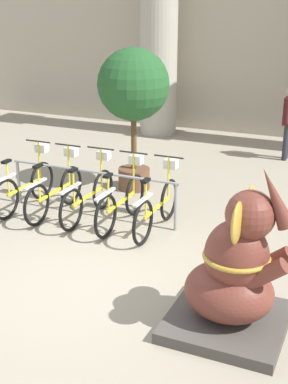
% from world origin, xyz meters
% --- Properties ---
extents(ground_plane, '(60.00, 60.00, 0.00)m').
position_xyz_m(ground_plane, '(0.00, 0.00, 0.00)').
color(ground_plane, '#9E937F').
extents(building_facade, '(20.00, 0.20, 6.00)m').
position_xyz_m(building_facade, '(0.00, 8.60, 3.00)').
color(building_facade, '#B2A893').
rests_on(building_facade, ground_plane).
extents(column_left, '(1.16, 1.16, 5.16)m').
position_xyz_m(column_left, '(-2.23, 7.60, 2.62)').
color(column_left, '#ADA899').
rests_on(column_left, ground_plane).
extents(bike_rack, '(2.97, 0.05, 0.77)m').
position_xyz_m(bike_rack, '(-1.02, 1.95, 0.58)').
color(bike_rack, gray).
rests_on(bike_rack, ground_plane).
extents(bicycle_0, '(0.48, 1.67, 1.06)m').
position_xyz_m(bicycle_0, '(-2.20, 1.81, 0.41)').
color(bicycle_0, black).
rests_on(bicycle_0, ground_plane).
extents(bicycle_1, '(0.48, 1.67, 1.06)m').
position_xyz_m(bicycle_1, '(-1.61, 1.80, 0.41)').
color(bicycle_1, black).
rests_on(bicycle_1, ground_plane).
extents(bicycle_2, '(0.48, 1.67, 1.06)m').
position_xyz_m(bicycle_2, '(-1.02, 1.84, 0.41)').
color(bicycle_2, black).
rests_on(bicycle_2, ground_plane).
extents(bicycle_3, '(0.48, 1.67, 1.06)m').
position_xyz_m(bicycle_3, '(-0.43, 1.83, 0.41)').
color(bicycle_3, black).
rests_on(bicycle_3, ground_plane).
extents(bicycle_4, '(0.48, 1.67, 1.06)m').
position_xyz_m(bicycle_4, '(0.17, 1.84, 0.41)').
color(bicycle_4, black).
rests_on(bicycle_4, ground_plane).
extents(elephant_statue, '(1.23, 1.23, 1.86)m').
position_xyz_m(elephant_statue, '(1.88, -0.20, 0.63)').
color(elephant_statue, '#4C4742').
rests_on(elephant_statue, ground_plane).
extents(person_pedestrian, '(0.21, 0.47, 1.59)m').
position_xyz_m(person_pedestrian, '(1.24, 6.51, 0.94)').
color(person_pedestrian, '#28282D').
rests_on(person_pedestrian, ground_plane).
extents(potted_tree, '(1.27, 1.27, 2.55)m').
position_xyz_m(potted_tree, '(-0.97, 3.42, 1.81)').
color(potted_tree, brown).
rests_on(potted_tree, ground_plane).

